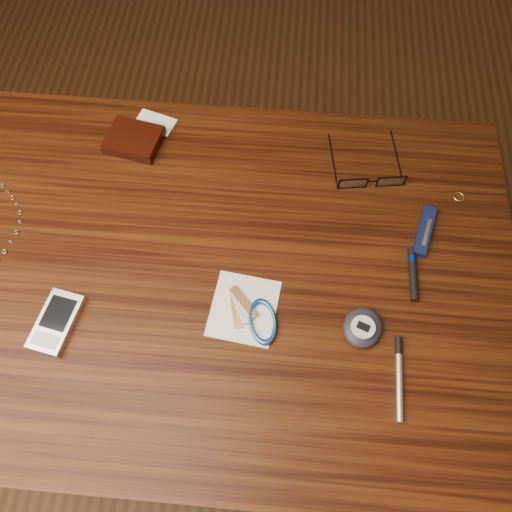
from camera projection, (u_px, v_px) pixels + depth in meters
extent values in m
plane|color=#472814|center=(233.00, 374.00, 1.49)|extent=(3.80, 3.80, 0.00)
cube|color=#321608|center=(215.00, 272.00, 0.84)|extent=(1.00, 0.70, 0.03)
cylinder|color=#4C2814|center=(0.00, 458.00, 1.05)|extent=(0.05, 0.05, 0.71)
cylinder|color=#4C2814|center=(429.00, 498.00, 1.02)|extent=(0.05, 0.05, 0.71)
cylinder|color=#4C2814|center=(71.00, 216.00, 1.32)|extent=(0.05, 0.05, 0.71)
cylinder|color=#4C2814|center=(413.00, 241.00, 1.29)|extent=(0.05, 0.05, 0.71)
cube|color=black|center=(134.00, 140.00, 0.93)|extent=(0.11, 0.10, 0.02)
cube|color=black|center=(133.00, 136.00, 0.92)|extent=(0.11, 0.09, 0.00)
cube|color=silver|center=(155.00, 122.00, 0.96)|extent=(0.08, 0.06, 0.00)
cube|color=black|center=(353.00, 184.00, 0.88)|extent=(0.05, 0.01, 0.03)
cube|color=silver|center=(353.00, 184.00, 0.88)|extent=(0.05, 0.01, 0.02)
cylinder|color=black|center=(333.00, 160.00, 0.92)|extent=(0.02, 0.12, 0.00)
cube|color=black|center=(391.00, 181.00, 0.88)|extent=(0.05, 0.01, 0.03)
cube|color=silver|center=(391.00, 181.00, 0.88)|extent=(0.05, 0.01, 0.02)
cylinder|color=black|center=(397.00, 157.00, 0.92)|extent=(0.02, 0.12, 0.00)
cube|color=black|center=(372.00, 181.00, 0.88)|extent=(0.02, 0.00, 0.00)
torus|color=tan|center=(459.00, 197.00, 0.88)|extent=(0.03, 0.03, 0.00)
torus|color=silver|center=(4.00, 252.00, 0.83)|extent=(0.01, 0.01, 0.00)
torus|color=silver|center=(11.00, 242.00, 0.84)|extent=(0.01, 0.00, 0.01)
torus|color=silver|center=(16.00, 232.00, 0.85)|extent=(0.01, 0.01, 0.00)
torus|color=silver|center=(20.00, 222.00, 0.86)|extent=(0.01, 0.00, 0.01)
torus|color=silver|center=(20.00, 212.00, 0.86)|extent=(0.01, 0.01, 0.00)
torus|color=silver|center=(17.00, 204.00, 0.87)|extent=(0.01, 0.01, 0.01)
torus|color=silver|center=(12.00, 198.00, 0.88)|extent=(0.01, 0.01, 0.00)
torus|color=silver|center=(7.00, 192.00, 0.88)|extent=(0.01, 0.01, 0.01)
torus|color=silver|center=(2.00, 186.00, 0.89)|extent=(0.01, 0.01, 0.00)
cube|color=silver|center=(56.00, 322.00, 0.77)|extent=(0.07, 0.11, 0.01)
cube|color=black|center=(58.00, 313.00, 0.77)|extent=(0.05, 0.06, 0.00)
cube|color=#ADB0B6|center=(45.00, 340.00, 0.75)|extent=(0.04, 0.03, 0.00)
ellipsoid|color=black|center=(362.00, 328.00, 0.76)|extent=(0.08, 0.08, 0.02)
cylinder|color=#AEB1B7|center=(363.00, 327.00, 0.75)|extent=(0.04, 0.04, 0.00)
cube|color=black|center=(363.00, 327.00, 0.75)|extent=(0.02, 0.02, 0.00)
cube|color=silver|center=(244.00, 308.00, 0.79)|extent=(0.11, 0.12, 0.00)
torus|color=#1E56A0|center=(263.00, 321.00, 0.77)|extent=(0.07, 0.07, 0.01)
cube|color=#AB783C|center=(236.00, 310.00, 0.78)|extent=(0.03, 0.06, 0.00)
cube|color=silver|center=(240.00, 306.00, 0.78)|extent=(0.04, 0.06, 0.00)
cube|color=olive|center=(243.00, 302.00, 0.79)|extent=(0.05, 0.06, 0.00)
cube|color=#0B1433|center=(424.00, 231.00, 0.84)|extent=(0.05, 0.10, 0.01)
cube|color=silver|center=(427.00, 232.00, 0.83)|extent=(0.02, 0.05, 0.00)
cylinder|color=silver|center=(399.00, 378.00, 0.73)|extent=(0.01, 0.13, 0.01)
cylinder|color=black|center=(399.00, 346.00, 0.76)|extent=(0.01, 0.03, 0.01)
cylinder|color=black|center=(413.00, 274.00, 0.81)|extent=(0.01, 0.09, 0.01)
cylinder|color=#0D2FB0|center=(412.00, 260.00, 0.82)|extent=(0.01, 0.01, 0.01)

